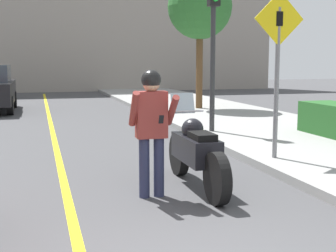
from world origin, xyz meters
TOP-DOWN VIEW (x-y plane):
  - road_center_line at (-0.60, 6.00)m, footprint 0.12×36.00m
  - building_backdrop at (0.00, 26.00)m, footprint 28.00×1.20m
  - motorcycle at (1.21, 3.08)m, footprint 0.62×2.32m
  - person_biker at (0.50, 2.80)m, footprint 0.59×0.47m
  - crossing_sign at (3.02, 4.10)m, footprint 0.91×0.08m
  - traffic_light at (3.09, 7.34)m, footprint 0.26×0.30m
  - street_tree at (4.67, 12.78)m, footprint 2.28×2.28m

SIDE VIEW (x-z plane):
  - road_center_line at x=-0.60m, z-range 0.00..0.01m
  - motorcycle at x=1.21m, z-range -0.14..1.18m
  - person_biker at x=0.50m, z-range 0.19..1.88m
  - crossing_sign at x=3.02m, z-range 0.42..3.25m
  - traffic_light at x=3.09m, z-range 0.86..4.56m
  - street_tree at x=4.67m, z-range 1.33..6.04m
  - building_backdrop at x=0.00m, z-range 0.00..9.71m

